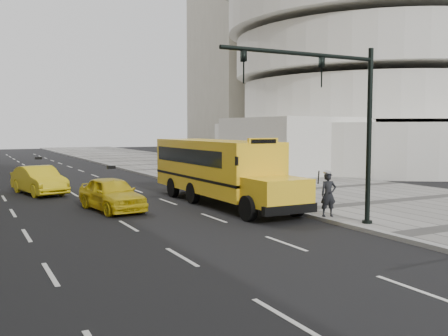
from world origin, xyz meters
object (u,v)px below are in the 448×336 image
traffic_signal (339,113)px  school_bus (217,166)px  taxi_near (112,194)px  taxi_far (39,180)px  pedestrian (328,194)px

traffic_signal → school_bus: bearing=95.0°
taxi_near → school_bus: bearing=-8.3°
taxi_far → pedestrian: pedestrian is taller
traffic_signal → pedestrian: bearing=59.0°
pedestrian → school_bus: bearing=120.9°
taxi_far → pedestrian: bearing=-69.2°
pedestrian → traffic_signal: traffic_signal is taller
taxi_near → traffic_signal: bearing=-61.7°
taxi_near → pedestrian: bearing=-50.2°
taxi_near → traffic_signal: 10.40m
taxi_near → traffic_signal: traffic_signal is taller
school_bus → taxi_near: school_bus is taller
school_bus → traffic_signal: size_ratio=1.81×
taxi_near → taxi_far: size_ratio=0.93×
school_bus → taxi_far: bearing=134.8°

